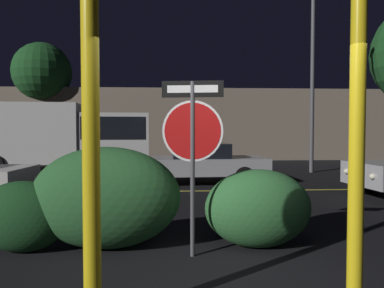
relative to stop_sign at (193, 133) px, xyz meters
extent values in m
cube|color=gold|center=(0.32, 5.33, -1.67)|extent=(36.70, 0.12, 0.01)
cylinder|color=#4C4C51|center=(0.00, 0.00, -0.50)|extent=(0.06, 0.06, 2.36)
cylinder|color=white|center=(0.00, 0.00, 0.02)|extent=(0.82, 0.14, 0.82)
cylinder|color=#B71414|center=(0.00, 0.00, 0.02)|extent=(0.76, 0.14, 0.76)
cube|color=black|center=(0.00, 0.00, 0.58)|extent=(0.82, 0.16, 0.22)
cube|color=white|center=(0.00, 0.00, 0.58)|extent=(0.68, 0.14, 0.10)
cylinder|color=yellow|center=(-0.98, -1.75, -0.22)|extent=(0.15, 0.15, 2.92)
cylinder|color=yellow|center=(1.42, -1.65, -0.13)|extent=(0.14, 0.14, 3.10)
ellipsoid|color=#19421E|center=(-2.37, 0.32, -1.17)|extent=(1.29, 0.71, 1.00)
ellipsoid|color=#285B2D|center=(-1.22, 0.42, -0.94)|extent=(2.15, 1.12, 1.47)
ellipsoid|color=#2D6633|center=(0.98, 0.34, -1.11)|extent=(1.56, 0.90, 1.14)
cylinder|color=black|center=(-4.53, 4.87, -1.38)|extent=(0.61, 0.23, 0.60)
cube|color=#9E9EA3|center=(0.53, 6.90, -1.12)|extent=(4.50, 1.95, 0.52)
cube|color=black|center=(0.66, 6.90, -0.63)|extent=(1.83, 1.61, 0.45)
cylinder|color=black|center=(-0.82, 5.99, -1.38)|extent=(0.61, 0.22, 0.60)
cylinder|color=black|center=(-0.87, 7.72, -1.38)|extent=(0.61, 0.22, 0.60)
cylinder|color=black|center=(1.94, 6.07, -1.38)|extent=(0.61, 0.22, 0.60)
cylinder|color=black|center=(1.88, 7.81, -1.38)|extent=(0.61, 0.22, 0.60)
sphere|color=#F4EFCC|center=(-1.70, 6.27, -1.09)|extent=(0.14, 0.14, 0.14)
sphere|color=#F4EFCC|center=(-1.74, 7.39, -1.09)|extent=(0.14, 0.14, 0.14)
cylinder|color=black|center=(5.18, 4.88, -1.38)|extent=(0.62, 0.26, 0.60)
sphere|color=#F4EFCC|center=(4.42, 3.42, -1.05)|extent=(0.14, 0.14, 0.14)
sphere|color=#F4EFCC|center=(4.32, 4.49, -1.05)|extent=(0.14, 0.14, 0.14)
cube|color=silver|center=(-2.52, 10.37, -0.30)|extent=(2.83, 2.33, 1.96)
cube|color=black|center=(-2.52, 10.37, 0.09)|extent=(2.56, 2.36, 0.86)
cube|color=silver|center=(-6.05, 10.12, -0.11)|extent=(4.53, 2.59, 2.33)
cylinder|color=black|center=(-2.67, 11.46, -1.26)|extent=(0.86, 0.34, 0.84)
cylinder|color=black|center=(-2.52, 9.27, -1.26)|extent=(0.86, 0.34, 0.84)
cylinder|color=black|center=(-6.90, 11.17, -1.26)|extent=(0.86, 0.34, 0.84)
cylinder|color=#4C4C51|center=(5.34, 9.55, 2.09)|extent=(0.16, 0.16, 7.53)
cylinder|color=#422D1E|center=(-7.17, 15.71, 0.17)|extent=(0.32, 0.32, 3.68)
sphere|color=#19471E|center=(-7.17, 15.71, 3.13)|extent=(3.12, 3.12, 3.12)
cube|color=#7A6B5B|center=(0.44, 17.73, 0.31)|extent=(27.44, 4.88, 3.96)
camera|label=1|loc=(-0.31, -5.01, 0.05)|focal=35.00mm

